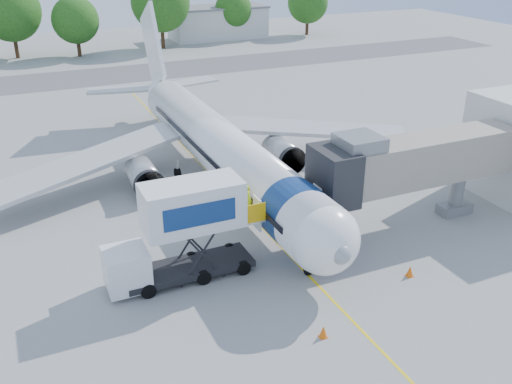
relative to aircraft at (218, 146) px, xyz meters
name	(u,v)px	position (x,y,z in m)	size (l,w,h in m)	color
ground	(240,205)	(0.00, -4.12, -2.95)	(160.00, 160.00, 0.00)	gray
guidance_line	(240,205)	(0.00, -4.12, -2.94)	(0.15, 70.00, 0.01)	yellow
taxiway_strip	(115,75)	(0.00, 37.88, -2.94)	(120.00, 10.00, 0.01)	#59595B
aircraft	(218,146)	(0.00, 0.00, 0.00)	(34.17, 37.73, 11.35)	white
jet_bridge	(406,163)	(7.99, -11.12, 1.39)	(13.90, 3.20, 6.60)	gray
catering_hiloader	(182,233)	(-6.27, -11.12, -0.19)	(8.50, 2.44, 5.50)	black
ground_tug	(423,329)	(2.00, -20.73, -2.21)	(3.78, 2.44, 1.40)	silver
safety_cone_a	(410,271)	(5.00, -16.07, -2.64)	(0.40, 0.40, 0.64)	#E65D0C
safety_cone_b	(323,332)	(-1.91, -18.57, -2.65)	(0.39, 0.39, 0.63)	#E65D0C
outbuilding_right	(218,22)	(22.00, 57.88, -0.29)	(16.40, 7.40, 5.30)	beige
tree_c	(10,11)	(-10.75, 54.36, 3.70)	(8.58, 8.58, 10.95)	#382314
tree_d	(75,20)	(-2.28, 51.88, 2.27)	(6.74, 6.74, 8.60)	#382314
tree_e	(160,2)	(10.77, 52.87, 4.05)	(9.03, 9.03, 11.52)	#382314
tree_f	(233,10)	(24.16, 56.16, 1.88)	(6.25, 6.25, 7.96)	#382314
tree_g	(308,3)	(37.69, 54.74, 2.49)	(7.03, 7.03, 8.96)	#382314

